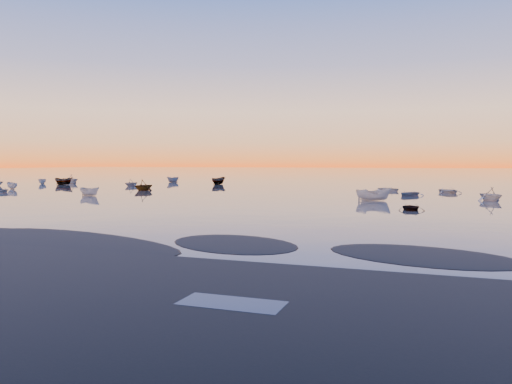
% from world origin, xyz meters
% --- Properties ---
extents(ground, '(600.00, 600.00, 0.00)m').
position_xyz_m(ground, '(0.00, 100.00, 0.00)').
color(ground, '#655A54').
rests_on(ground, ground).
extents(mud_lobes, '(140.00, 6.00, 0.07)m').
position_xyz_m(mud_lobes, '(0.00, -1.00, 0.01)').
color(mud_lobes, black).
rests_on(mud_lobes, ground).
extents(moored_fleet, '(124.00, 58.00, 1.20)m').
position_xyz_m(moored_fleet, '(0.00, 53.00, 0.00)').
color(moored_fleet, '#B8B7B3').
rests_on(moored_fleet, ground).
extents(boat_near_left, '(4.71, 3.93, 1.10)m').
position_xyz_m(boat_near_left, '(-40.19, 32.81, 0.00)').
color(boat_near_left, '#B8B7B3').
rests_on(boat_near_left, ground).
extents(boat_near_center, '(3.57, 4.68, 1.50)m').
position_xyz_m(boat_near_center, '(13.88, 35.86, 0.00)').
color(boat_near_center, '#B8B7B3').
rests_on(boat_near_center, ground).
extents(boat_near_right, '(3.76, 3.51, 1.25)m').
position_xyz_m(boat_near_right, '(26.91, 40.64, 0.00)').
color(boat_near_right, '#B8B7B3').
rests_on(boat_near_right, ground).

